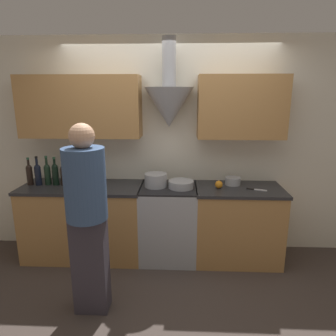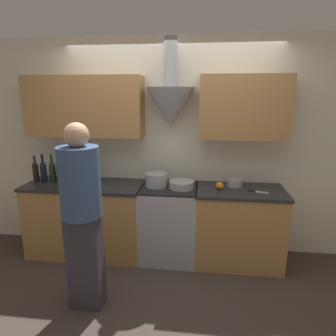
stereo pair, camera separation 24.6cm
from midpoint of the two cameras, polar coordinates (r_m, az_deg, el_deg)
The scene contains 19 objects.
ground_plane at distance 3.54m, azimuth 1.57°, elevation -19.37°, with size 12.00×12.00×0.00m, color #423833.
wall_back at distance 3.62m, azimuth 1.56°, elevation 6.47°, with size 8.40×0.56×2.60m.
counter_left at distance 3.85m, azimuth -13.37°, elevation -9.32°, with size 1.41×0.62×0.90m.
counter_right at distance 3.67m, azimuth 15.19°, elevation -10.63°, with size 1.00×0.62×0.90m.
stove_range at distance 3.64m, azimuth 2.16°, elevation -10.29°, with size 0.65×0.60×0.90m.
wine_bottle_0 at distance 3.93m, azimuth -22.30°, elevation -0.54°, with size 0.07×0.07×0.33m.
wine_bottle_1 at distance 3.88m, azimuth -21.00°, elevation -0.54°, with size 0.07×0.07×0.34m.
wine_bottle_2 at distance 3.85m, azimuth -19.47°, elevation -0.52°, with size 0.07×0.07×0.35m.
wine_bottle_3 at distance 3.80m, azimuth -18.20°, elevation -0.58°, with size 0.07×0.07×0.34m.
wine_bottle_4 at distance 3.76m, azimuth -16.80°, elevation -0.78°, with size 0.08×0.08×0.32m.
wine_bottle_5 at distance 3.72m, azimuth -15.57°, elevation -0.98°, with size 0.07×0.07×0.32m.
wine_bottle_6 at distance 3.70m, azimuth -14.13°, elevation -0.82°, with size 0.07×0.07×0.33m.
wine_bottle_7 at distance 3.65m, azimuth -12.96°, elevation -0.90°, with size 0.08×0.08×0.35m.
stock_pot at distance 3.47m, azimuth -0.17°, elevation -2.29°, with size 0.26×0.26×0.16m.
mixing_bowl at distance 3.43m, azimuth 4.65°, elevation -3.19°, with size 0.29×0.29×0.08m.
orange_fruit at distance 3.44m, azimuth 11.85°, elevation -3.33°, with size 0.09×0.09×0.09m.
saucepan at distance 3.60m, azimuth 14.54°, elevation -2.69°, with size 0.18×0.18×0.09m.
chefs_knife at distance 3.47m, azimuth 18.81°, elevation -4.34°, with size 0.22×0.10×0.01m.
person_foreground_left at distance 2.72m, azimuth -13.60°, elevation -7.93°, with size 0.35×0.35×1.72m.
Camera 2 is at (0.39, -2.94, 1.95)m, focal length 32.00 mm.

